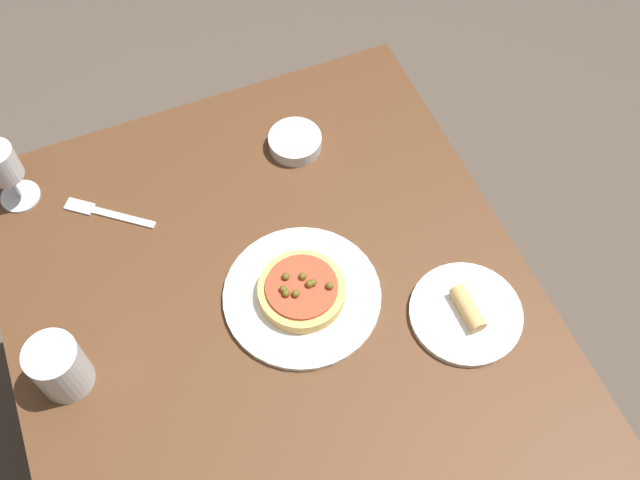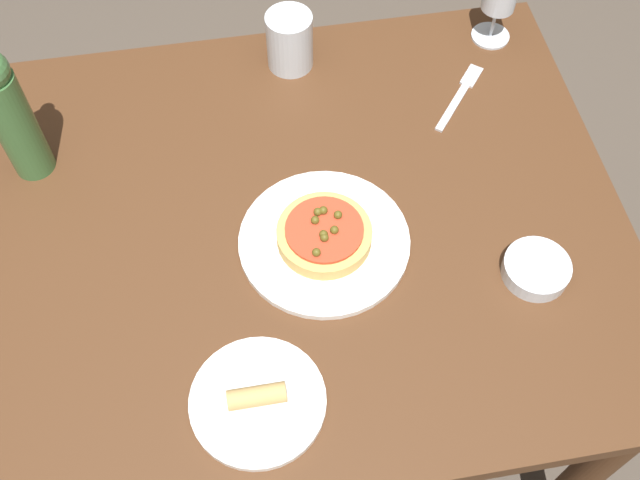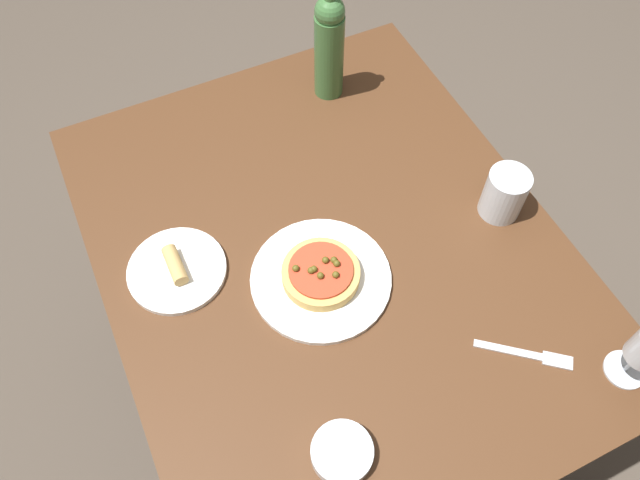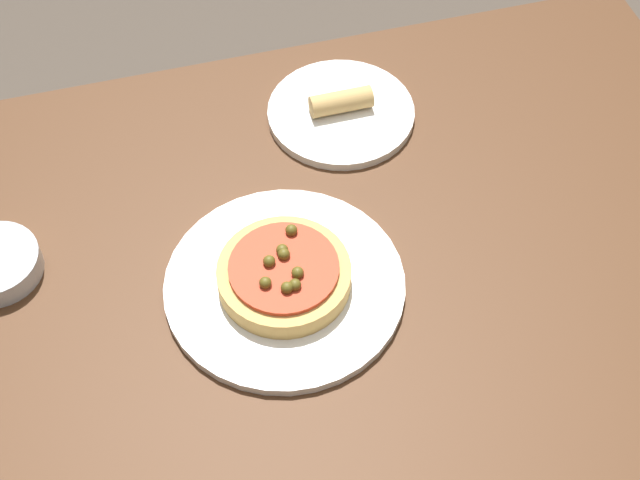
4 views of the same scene
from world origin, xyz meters
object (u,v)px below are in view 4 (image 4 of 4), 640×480
object	(u,v)px
pizza	(284,274)
dining_table	(342,357)
dinner_plate	(285,285)
side_plate	(341,111)

from	to	relation	value
pizza	dining_table	bearing A→B (deg)	-41.66
dinner_plate	pizza	distance (m)	0.02
dining_table	dinner_plate	bearing A→B (deg)	138.31
dining_table	pizza	distance (m)	0.15
dining_table	side_plate	size ratio (longest dim) A/B	5.74
dining_table	dinner_plate	world-z (taller)	dinner_plate
pizza	side_plate	size ratio (longest dim) A/B	0.78
dining_table	side_plate	distance (m)	0.33
pizza	side_plate	world-z (taller)	pizza
dining_table	side_plate	world-z (taller)	side_plate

